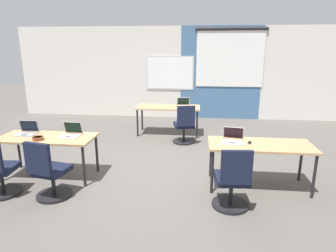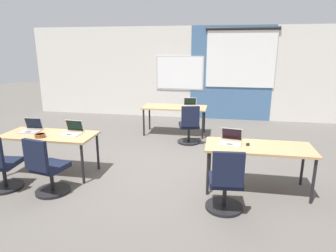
# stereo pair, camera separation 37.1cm
# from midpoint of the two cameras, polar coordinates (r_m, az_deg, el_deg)

# --- Properties ---
(ground_plane) EXTENTS (24.00, 24.00, 0.00)m
(ground_plane) POSITION_cam_midpoint_polar(r_m,az_deg,el_deg) (5.55, -4.40, -8.00)
(ground_plane) COLOR #56514C
(back_wall_assembly) EXTENTS (10.00, 0.27, 2.80)m
(back_wall_assembly) POSITION_cam_midpoint_polar(r_m,az_deg,el_deg) (9.28, 0.50, 10.38)
(back_wall_assembly) COLOR silver
(back_wall_assembly) RESTS_ON ground
(desk_near_left) EXTENTS (1.60, 0.70, 0.72)m
(desk_near_left) POSITION_cam_midpoint_polar(r_m,az_deg,el_deg) (5.40, -24.38, -2.54)
(desk_near_left) COLOR tan
(desk_near_left) RESTS_ON ground
(desk_near_right) EXTENTS (1.60, 0.70, 0.72)m
(desk_near_right) POSITION_cam_midpoint_polar(r_m,az_deg,el_deg) (4.73, 15.41, -4.11)
(desk_near_right) COLOR tan
(desk_near_right) RESTS_ON ground
(desk_far_center) EXTENTS (1.60, 0.70, 0.72)m
(desk_far_center) POSITION_cam_midpoint_polar(r_m,az_deg,el_deg) (7.43, -1.40, 3.35)
(desk_far_center) COLOR tan
(desk_far_center) RESTS_ON ground
(laptop_near_left_end) EXTENTS (0.34, 0.31, 0.23)m
(laptop_near_left_end) POSITION_cam_midpoint_polar(r_m,az_deg,el_deg) (5.66, -27.55, -0.98)
(laptop_near_left_end) COLOR #9E9EA3
(laptop_near_left_end) RESTS_ON desk_near_left
(laptop_far_right) EXTENTS (0.38, 0.36, 0.23)m
(laptop_far_right) POSITION_cam_midpoint_polar(r_m,az_deg,el_deg) (7.40, 1.66, 4.16)
(laptop_far_right) COLOR silver
(laptop_far_right) RESTS_ON desk_far_center
(chair_far_right) EXTENTS (0.53, 0.58, 0.92)m
(chair_far_right) POSITION_cam_midpoint_polar(r_m,az_deg,el_deg) (6.76, 1.65, -0.32)
(chair_far_right) COLOR black
(chair_far_right) RESTS_ON ground
(laptop_near_right_inner) EXTENTS (0.38, 0.36, 0.23)m
(laptop_near_right_inner) POSITION_cam_midpoint_polar(r_m,az_deg,el_deg) (4.70, 10.32, -2.52)
(laptop_near_right_inner) COLOR #B7B7BC
(laptop_near_right_inner) RESTS_ON desk_near_right
(mouse_near_right_inner) EXTENTS (0.08, 0.11, 0.03)m
(mouse_near_right_inner) POSITION_cam_midpoint_polar(r_m,az_deg,el_deg) (4.69, 13.49, -3.11)
(mouse_near_right_inner) COLOR black
(mouse_near_right_inner) RESTS_ON desk_near_right
(chair_near_right_inner) EXTENTS (0.52, 0.56, 0.92)m
(chair_near_right_inner) POSITION_cam_midpoint_polar(r_m,az_deg,el_deg) (4.10, 9.92, -11.07)
(chair_near_right_inner) COLOR black
(chair_near_right_inner) RESTS_ON ground
(laptop_near_left_inner) EXTENTS (0.35, 0.31, 0.23)m
(laptop_near_left_inner) POSITION_cam_midpoint_polar(r_m,az_deg,el_deg) (5.25, -20.38, -1.34)
(laptop_near_left_inner) COLOR #B7B7BC
(laptop_near_left_inner) RESTS_ON desk_near_left
(chair_near_left_inner) EXTENTS (0.52, 0.57, 0.92)m
(chair_near_left_inner) POSITION_cam_midpoint_polar(r_m,az_deg,el_deg) (4.71, -24.36, -8.71)
(chair_near_left_inner) COLOR black
(chair_near_left_inner) RESTS_ON ground
(snack_bowl) EXTENTS (0.18, 0.18, 0.06)m
(snack_bowl) POSITION_cam_midpoint_polar(r_m,az_deg,el_deg) (5.23, -25.92, -2.16)
(snack_bowl) COLOR brown
(snack_bowl) RESTS_ON desk_near_left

